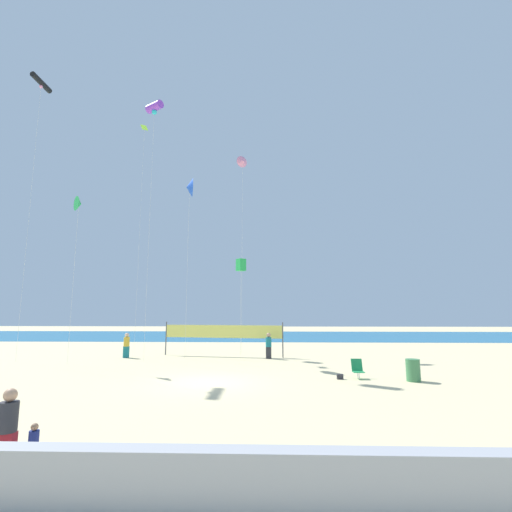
{
  "coord_description": "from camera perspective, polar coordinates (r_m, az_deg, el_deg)",
  "views": [
    {
      "loc": [
        2.77,
        -17.18,
        3.2
      ],
      "look_at": [
        1.79,
        11.99,
        7.53
      ],
      "focal_mm": 25.93,
      "sensor_mm": 36.0,
      "label": 1
    }
  ],
  "objects": [
    {
      "name": "volleyball_net",
      "position": [
        27.19,
        -5.16,
        -11.7
      ],
      "size": [
        8.64,
        1.42,
        2.4
      ],
      "color": "#4C4C51",
      "rests_on": "ground"
    },
    {
      "name": "kite_green_delta",
      "position": [
        26.45,
        -25.67,
        7.23
      ],
      "size": [
        0.91,
        0.89,
        10.47
      ],
      "color": "silver",
      "rests_on": "ground"
    },
    {
      "name": "boardwalk_ledge",
      "position": [
        7.58,
        -22.6,
        -28.99
      ],
      "size": [
        28.0,
        0.44,
        0.94
      ],
      "primitive_type": "cube",
      "color": "#A8A8AD",
      "rests_on": "ground"
    },
    {
      "name": "ground_plane",
      "position": [
        17.69,
        -7.52,
        -18.81
      ],
      "size": [
        120.0,
        120.0,
        0.0
      ],
      "primitive_type": "plane",
      "color": "beige"
    },
    {
      "name": "kite_violet_tube",
      "position": [
        29.36,
        -15.39,
        21.17
      ],
      "size": [
        1.42,
        1.22,
        17.94
      ],
      "color": "silver",
      "rests_on": "ground"
    },
    {
      "name": "ocean_band",
      "position": [
        48.91,
        -1.36,
        -12.19
      ],
      "size": [
        120.0,
        20.0,
        0.01
      ],
      "primitive_type": "cube",
      "color": "#1E6B99",
      "rests_on": "ground"
    },
    {
      "name": "kite_black_tube",
      "position": [
        32.66,
        -30.21,
        21.94
      ],
      "size": [
        0.39,
        2.0,
        19.41
      ],
      "color": "silver",
      "rests_on": "ground"
    },
    {
      "name": "mother_figure",
      "position": [
        9.84,
        -33.96,
        -20.88
      ],
      "size": [
        0.37,
        0.37,
        1.6
      ],
      "rotation": [
        0.0,
        0.0,
        -0.03
      ],
      "color": "maroon",
      "rests_on": "ground"
    },
    {
      "name": "kite_green_box",
      "position": [
        27.06,
        -2.33,
        -1.41
      ],
      "size": [
        0.77,
        0.77,
        6.96
      ],
      "color": "silver",
      "rests_on": "ground"
    },
    {
      "name": "toddler_figure",
      "position": [
        9.76,
        -31.13,
        -23.56
      ],
      "size": [
        0.2,
        0.2,
        0.88
      ],
      "rotation": [
        0.0,
        0.0,
        -0.16
      ],
      "color": "white",
      "rests_on": "ground"
    },
    {
      "name": "kite_blue_delta",
      "position": [
        27.23,
        -10.22,
        10.33
      ],
      "size": [
        0.77,
        1.44,
        12.6
      ],
      "color": "silver",
      "rests_on": "ground"
    },
    {
      "name": "beachgoer_teal_shirt",
      "position": [
        25.8,
        1.95,
        -13.53
      ],
      "size": [
        0.39,
        0.39,
        1.71
      ],
      "rotation": [
        0.0,
        0.0,
        2.74
      ],
      "color": "#2D2D33",
      "rests_on": "ground"
    },
    {
      "name": "kite_lime_diamond",
      "position": [
        35.99,
        -16.79,
        17.8
      ],
      "size": [
        0.84,
        0.84,
        19.59
      ],
      "color": "silver",
      "rests_on": "ground"
    },
    {
      "name": "beach_handbag",
      "position": [
        18.79,
        12.83,
        -17.69
      ],
      "size": [
        0.29,
        0.15,
        0.23
      ],
      "primitive_type": "cube",
      "color": "#2D2D33",
      "rests_on": "ground"
    },
    {
      "name": "trash_barrel",
      "position": [
        19.2,
        23.07,
        -15.9
      ],
      "size": [
        0.63,
        0.63,
        0.99
      ],
      "primitive_type": "cylinder",
      "color": "#3F7F4C",
      "rests_on": "ground"
    },
    {
      "name": "kite_pink_delta",
      "position": [
        32.74,
        -2.09,
        14.31
      ],
      "size": [
        1.0,
        0.8,
        16.42
      ],
      "color": "silver",
      "rests_on": "ground"
    },
    {
      "name": "beachgoer_mustard_shirt",
      "position": [
        27.76,
        -19.35,
        -12.74
      ],
      "size": [
        0.38,
        0.38,
        1.68
      ],
      "rotation": [
        0.0,
        0.0,
        3.78
      ],
      "color": "#19727A",
      "rests_on": "ground"
    },
    {
      "name": "folding_beach_chair",
      "position": [
        19.19,
        15.39,
        -16.35
      ],
      "size": [
        0.52,
        0.65,
        0.89
      ],
      "rotation": [
        0.0,
        0.0,
        -0.05
      ],
      "color": "#1E8C4C",
      "rests_on": "ground"
    }
  ]
}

